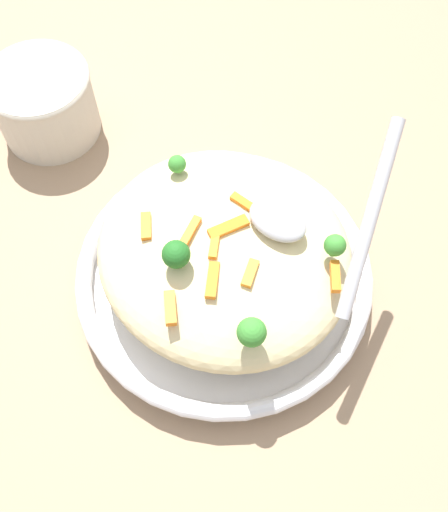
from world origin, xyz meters
TOP-DOWN VIEW (x-y plane):
  - ground_plane at (0.00, 0.00)m, footprint 2.40×2.40m
  - serving_bowl at (0.00, 0.00)m, footprint 0.30×0.30m
  - pasta_mound at (0.00, 0.00)m, footprint 0.25×0.23m
  - carrot_piece_0 at (-0.02, 0.04)m, footprint 0.03×0.03m
  - carrot_piece_1 at (0.00, 0.01)m, footprint 0.02×0.03m
  - carrot_piece_2 at (-0.01, 0.08)m, footprint 0.03×0.03m
  - carrot_piece_3 at (-0.10, -0.03)m, footprint 0.02×0.03m
  - carrot_piece_4 at (0.00, -0.04)m, footprint 0.04×0.01m
  - carrot_piece_5 at (0.06, 0.04)m, footprint 0.03×0.03m
  - carrot_piece_6 at (0.02, 0.02)m, footprint 0.02×0.04m
  - carrot_piece_7 at (-0.00, -0.01)m, footprint 0.03×0.04m
  - carrot_piece_8 at (-0.04, 0.02)m, footprint 0.02×0.03m
  - broccoli_floret_0 at (-0.08, 0.06)m, footprint 0.02×0.02m
  - broccoli_floret_1 at (0.08, -0.03)m, footprint 0.02×0.02m
  - broccoli_floret_2 at (0.01, 0.05)m, footprint 0.02×0.02m
  - broccoli_floret_3 at (-0.09, -0.05)m, footprint 0.02×0.02m
  - serving_spoon at (-0.06, -0.05)m, footprint 0.13×0.15m
  - companion_bowl at (0.29, -0.04)m, footprint 0.12×0.12m

SIDE VIEW (x-z plane):
  - ground_plane at x=0.00m, z-range 0.00..0.00m
  - serving_bowl at x=0.00m, z-range 0.00..0.04m
  - companion_bowl at x=0.29m, z-range 0.00..0.09m
  - pasta_mound at x=0.00m, z-range 0.03..0.11m
  - carrot_piece_3 at x=-0.10m, z-range 0.10..0.11m
  - carrot_piece_2 at x=-0.01m, z-range 0.10..0.11m
  - carrot_piece_5 at x=0.06m, z-range 0.10..0.11m
  - carrot_piece_8 at x=-0.04m, z-range 0.10..0.11m
  - carrot_piece_0 at x=-0.02m, z-range 0.10..0.11m
  - carrot_piece_4 at x=0.00m, z-range 0.10..0.11m
  - carrot_piece_6 at x=0.02m, z-range 0.10..0.11m
  - carrot_piece_7 at x=0.00m, z-range 0.11..0.11m
  - carrot_piece_1 at x=0.00m, z-range 0.11..0.11m
  - broccoli_floret_1 at x=0.08m, z-range 0.10..0.12m
  - broccoli_floret_3 at x=-0.09m, z-range 0.10..0.13m
  - broccoli_floret_0 at x=-0.08m, z-range 0.10..0.13m
  - broccoli_floret_2 at x=0.01m, z-range 0.11..0.14m
  - serving_spoon at x=-0.06m, z-range 0.08..0.18m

